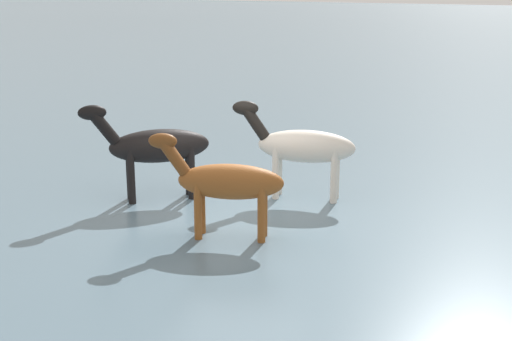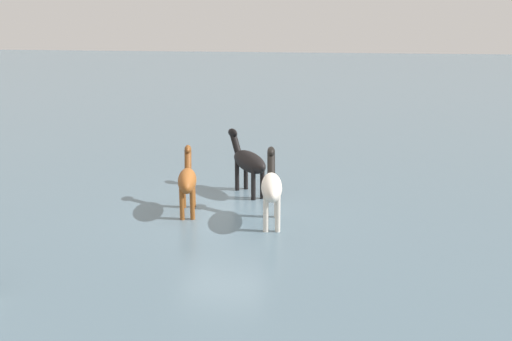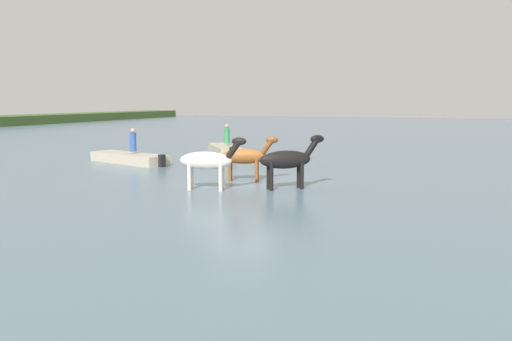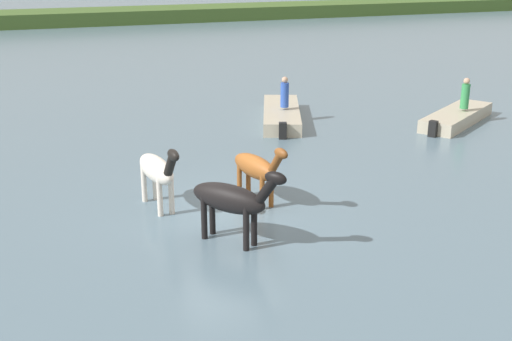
{
  "view_description": "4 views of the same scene",
  "coord_description": "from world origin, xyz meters",
  "views": [
    {
      "loc": [
        11.33,
        5.04,
        4.41
      ],
      "look_at": [
        -0.45,
        0.26,
        0.81
      ],
      "focal_mm": 50.02,
      "sensor_mm": 36.0,
      "label": 1
    },
    {
      "loc": [
        -3.7,
        15.57,
        5.46
      ],
      "look_at": [
        -0.89,
        -0.69,
        1.1
      ],
      "focal_mm": 39.96,
      "sensor_mm": 36.0,
      "label": 2
    },
    {
      "loc": [
        -19.28,
        -7.24,
        3.22
      ],
      "look_at": [
        -0.88,
        -0.8,
        0.69
      ],
      "focal_mm": 38.15,
      "sensor_mm": 36.0,
      "label": 3
    },
    {
      "loc": [
        -4.6,
        -14.88,
        6.45
      ],
      "look_at": [
        0.95,
        0.32,
        0.9
      ],
      "focal_mm": 45.55,
      "sensor_mm": 36.0,
      "label": 4
    }
  ],
  "objects": [
    {
      "name": "horse_dun_straggler",
      "position": [
        -1.57,
        0.78,
        1.06
      ],
      "size": [
        0.87,
        2.49,
        1.92
      ],
      "rotation": [
        0.0,
        0.0,
        4.87
      ],
      "color": "silver",
      "rests_on": "ground_plane"
    },
    {
      "name": "horse_mid_herd",
      "position": [
        -0.43,
        -1.86,
        1.07
      ],
      "size": [
        1.82,
        2.23,
        1.95
      ],
      "rotation": [
        0.0,
        0.0,
        5.36
      ],
      "color": "black",
      "rests_on": "ground_plane"
    },
    {
      "name": "ground_plane",
      "position": [
        0.0,
        0.0,
        0.0
      ],
      "size": [
        172.16,
        172.16,
        0.0
      ],
      "primitive_type": "plane",
      "color": "slate"
    },
    {
      "name": "horse_pinto_flank",
      "position": [
        0.96,
        0.29,
        0.98
      ],
      "size": [
        0.96,
        2.3,
        1.79
      ],
      "rotation": [
        0.0,
        0.0,
        4.96
      ],
      "color": "brown",
      "rests_on": "ground_plane"
    }
  ]
}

